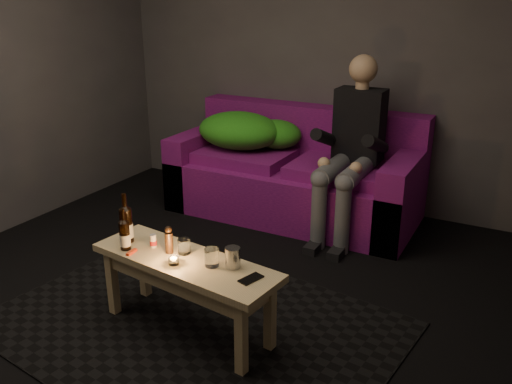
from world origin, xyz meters
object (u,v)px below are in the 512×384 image
(person, at_px, (352,145))
(steel_cup, at_px, (233,257))
(beer_bottle_b, at_px, (125,235))
(beer_bottle_a, at_px, (126,224))
(coffee_table, at_px, (186,272))
(sofa, at_px, (296,177))

(person, distance_m, steel_cup, 1.77)
(beer_bottle_b, bearing_deg, beer_bottle_a, 124.86)
(person, xyz_separation_m, coffee_table, (-0.35, -1.80, -0.35))
(beer_bottle_b, bearing_deg, steel_cup, 8.94)
(beer_bottle_a, distance_m, beer_bottle_b, 0.11)
(sofa, distance_m, beer_bottle_b, 2.05)
(person, bearing_deg, beer_bottle_b, -111.19)
(beer_bottle_a, height_order, beer_bottle_b, beer_bottle_a)
(sofa, distance_m, coffee_table, 1.99)
(coffee_table, distance_m, steel_cup, 0.32)
(steel_cup, bearing_deg, sofa, 104.10)
(person, distance_m, beer_bottle_b, 2.00)
(sofa, relative_size, beer_bottle_a, 6.99)
(beer_bottle_a, height_order, steel_cup, beer_bottle_a)
(sofa, relative_size, coffee_table, 1.80)
(beer_bottle_a, bearing_deg, person, 66.25)
(person, xyz_separation_m, steel_cup, (-0.06, -1.76, -0.21))
(sofa, bearing_deg, steel_cup, -75.90)
(sofa, height_order, person, person)
(person, bearing_deg, coffee_table, -100.90)
(sofa, bearing_deg, beer_bottle_b, -94.89)
(person, height_order, coffee_table, person)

